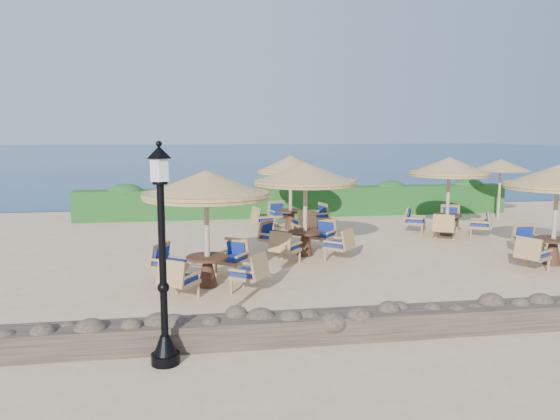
% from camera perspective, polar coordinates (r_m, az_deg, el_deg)
% --- Properties ---
extents(ground, '(120.00, 120.00, 0.00)m').
position_cam_1_polar(ground, '(15.90, 6.97, -4.60)').
color(ground, beige).
rests_on(ground, ground).
extents(sea, '(160.00, 160.00, 0.00)m').
position_cam_1_polar(sea, '(85.07, -6.15, 5.84)').
color(sea, navy).
rests_on(sea, ground).
extents(hedge, '(18.00, 0.90, 1.20)m').
position_cam_1_polar(hedge, '(22.70, 2.00, 0.86)').
color(hedge, '#184C19').
rests_on(hedge, ground).
extents(stone_wall, '(15.00, 0.65, 0.44)m').
position_cam_1_polar(stone_wall, '(10.25, 16.73, -10.90)').
color(stone_wall, brown).
rests_on(stone_wall, ground).
extents(lamp_post, '(0.44, 0.44, 3.31)m').
position_cam_1_polar(lamp_post, '(8.34, -12.16, -5.60)').
color(lamp_post, black).
rests_on(lamp_post, ground).
extents(extra_parasol, '(2.30, 2.30, 2.41)m').
position_cam_1_polar(extra_parasol, '(23.50, 22.08, 4.36)').
color(extra_parasol, '#C6AD8B').
rests_on(extra_parasol, ground).
extents(cafe_set_0, '(2.88, 2.88, 2.65)m').
position_cam_1_polar(cafe_set_0, '(12.32, -7.70, 0.35)').
color(cafe_set_0, '#C6AD8B').
rests_on(cafe_set_0, ground).
extents(cafe_set_1, '(2.91, 2.91, 2.65)m').
position_cam_1_polar(cafe_set_1, '(15.31, 2.66, 1.98)').
color(cafe_set_1, '#C6AD8B').
rests_on(cafe_set_1, ground).
extents(cafe_set_2, '(2.77, 2.75, 2.65)m').
position_cam_1_polar(cafe_set_2, '(15.96, 26.95, 1.48)').
color(cafe_set_2, '#C6AD8B').
rests_on(cafe_set_2, ground).
extents(cafe_set_3, '(2.89, 2.89, 2.65)m').
position_cam_1_polar(cafe_set_3, '(19.44, 1.12, 2.84)').
color(cafe_set_3, '#C6AD8B').
rests_on(cafe_set_3, ground).
extents(cafe_set_4, '(2.77, 2.77, 2.65)m').
position_cam_1_polar(cafe_set_4, '(19.24, 17.22, 2.71)').
color(cafe_set_4, '#C6AD8B').
rests_on(cafe_set_4, ground).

